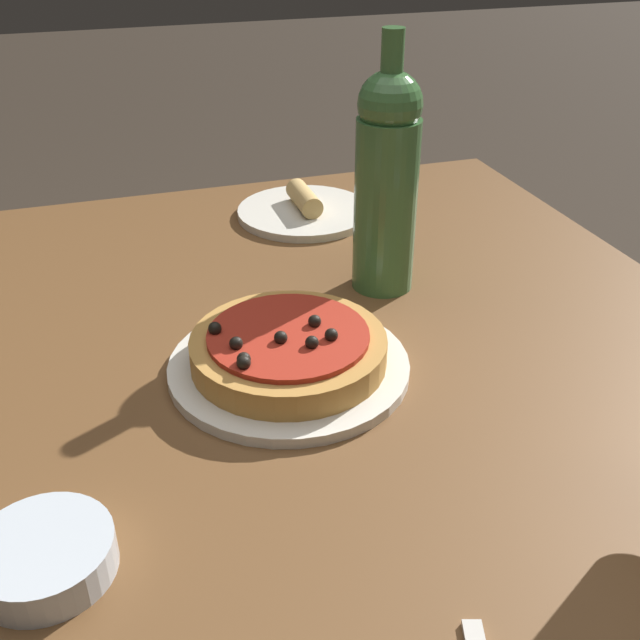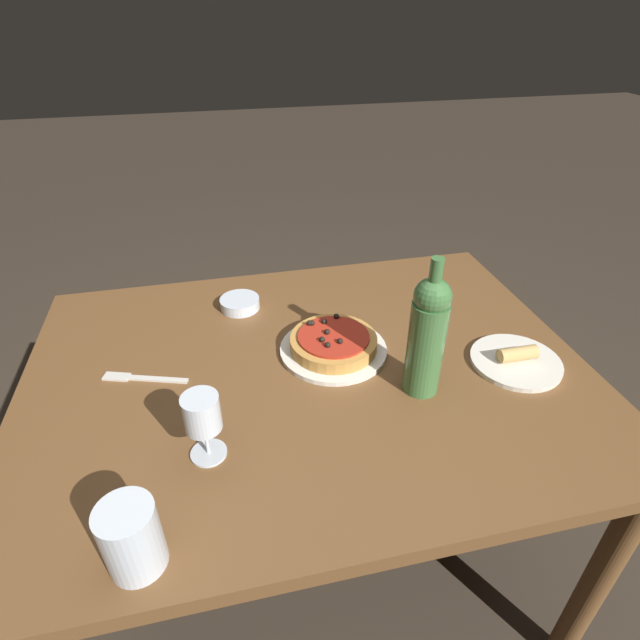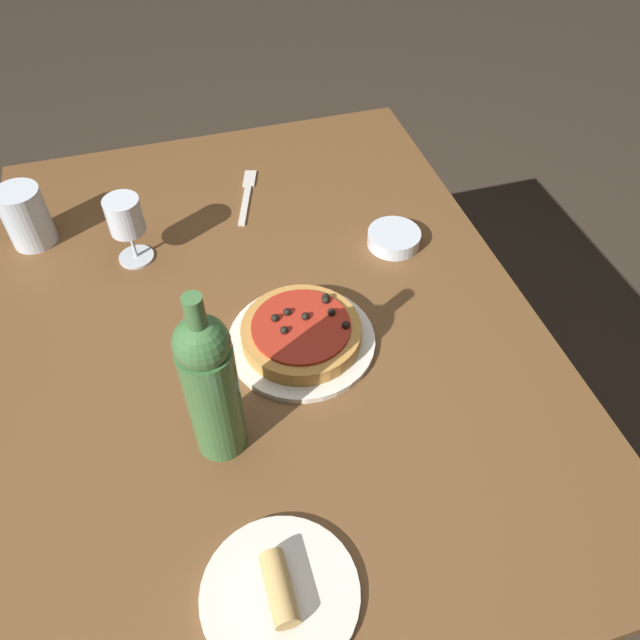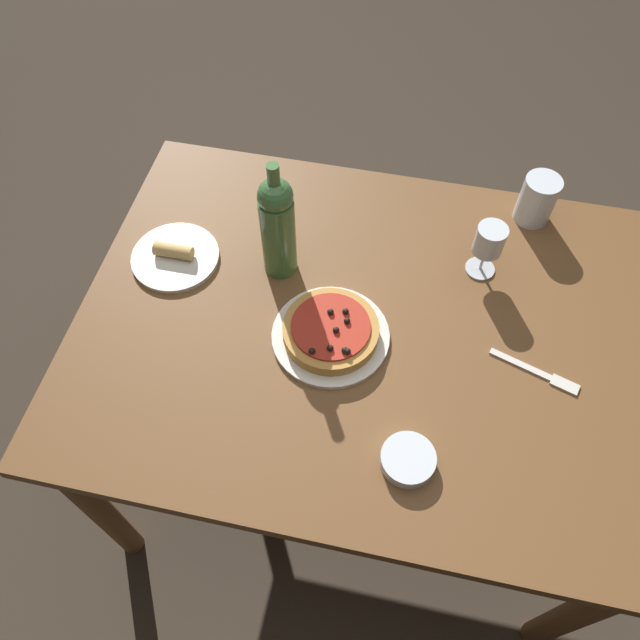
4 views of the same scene
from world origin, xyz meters
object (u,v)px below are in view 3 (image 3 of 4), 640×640
at_px(dining_table, 269,352).
at_px(dinner_plate, 302,341).
at_px(pizza, 301,332).
at_px(wine_bottle, 211,385).
at_px(wine_glass, 125,219).
at_px(fork, 247,193).
at_px(side_bowl, 394,238).
at_px(water_cup, 26,217).
at_px(side_plate, 280,593).

distance_m(dining_table, dinner_plate, 0.13).
bearing_deg(pizza, wine_bottle, 132.35).
relative_size(wine_glass, fork, 0.74).
distance_m(wine_glass, side_bowl, 0.52).
height_order(dining_table, dinner_plate, dinner_plate).
bearing_deg(dinner_plate, wine_glass, 40.03).
bearing_deg(water_cup, pizza, -132.85).
xyz_separation_m(dining_table, fork, (0.38, -0.05, 0.09)).
height_order(pizza, side_plate, pizza).
bearing_deg(fork, water_cup, 112.07).
bearing_deg(dining_table, wine_glass, 41.54).
bearing_deg(wine_glass, fork, -60.62).
bearing_deg(water_cup, fork, -85.96).
bearing_deg(wine_bottle, dining_table, -28.11).
bearing_deg(dinner_plate, side_plate, 161.05).
height_order(side_bowl, fork, side_bowl).
distance_m(dinner_plate, fork, 0.45).
height_order(pizza, wine_glass, wine_glass).
relative_size(fork, side_plate, 0.92).
bearing_deg(wine_glass, side_bowl, -101.67).
relative_size(pizza, side_bowl, 1.94).
relative_size(dining_table, wine_glass, 9.06).
xyz_separation_m(dinner_plate, pizza, (0.00, -0.00, 0.02)).
height_order(dinner_plate, side_bowl, side_bowl).
bearing_deg(dining_table, dinner_plate, -145.53).
bearing_deg(water_cup, side_plate, -159.28).
xyz_separation_m(water_cup, side_bowl, (-0.22, -0.70, -0.05)).
bearing_deg(dining_table, wine_bottle, 151.89).
xyz_separation_m(dinner_plate, wine_glass, (0.31, 0.26, 0.09)).
bearing_deg(side_bowl, fork, 45.42).
bearing_deg(side_plate, water_cup, 20.72).
relative_size(pizza, water_cup, 1.69).
distance_m(water_cup, side_plate, 0.88).
height_order(wine_glass, fork, wine_glass).
xyz_separation_m(pizza, wine_glass, (0.30, 0.26, 0.07)).
bearing_deg(side_bowl, pizza, 129.05).
relative_size(side_bowl, side_plate, 0.52).
relative_size(pizza, wine_bottle, 0.66).
relative_size(wine_glass, wine_bottle, 0.45).
relative_size(wine_glass, side_bowl, 1.32).
distance_m(wine_glass, wine_bottle, 0.47).
relative_size(dining_table, fork, 6.73).
bearing_deg(pizza, dinner_plate, 128.58).
height_order(water_cup, side_plate, water_cup).
relative_size(dinner_plate, water_cup, 2.09).
relative_size(dinner_plate, wine_glass, 1.82).
bearing_deg(wine_bottle, wine_glass, 10.93).
relative_size(dining_table, dinner_plate, 4.98).
distance_m(fork, side_plate, 0.86).
bearing_deg(wine_glass, pizza, -139.92).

